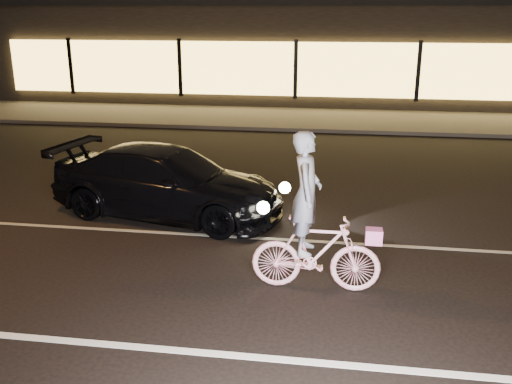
# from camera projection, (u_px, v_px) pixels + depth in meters

# --- Properties ---
(ground) EXTENTS (90.00, 90.00, 0.00)m
(ground) POSITION_uv_depth(u_px,v_px,m) (206.00, 290.00, 8.01)
(ground) COLOR black
(ground) RESTS_ON ground
(lane_stripe_near) EXTENTS (60.00, 0.12, 0.01)m
(lane_stripe_near) POSITION_uv_depth(u_px,v_px,m) (176.00, 350.00, 6.59)
(lane_stripe_near) COLOR silver
(lane_stripe_near) RESTS_ON ground
(lane_stripe_far) EXTENTS (60.00, 0.10, 0.01)m
(lane_stripe_far) POSITION_uv_depth(u_px,v_px,m) (233.00, 237.00, 9.89)
(lane_stripe_far) COLOR gray
(lane_stripe_far) RESTS_ON ground
(sidewalk) EXTENTS (30.00, 4.00, 0.12)m
(sidewalk) POSITION_uv_depth(u_px,v_px,m) (290.00, 119.00, 20.23)
(sidewalk) COLOR #383533
(sidewalk) RESTS_ON ground
(storefront) EXTENTS (25.40, 8.42, 4.20)m
(storefront) POSITION_uv_depth(u_px,v_px,m) (304.00, 48.00, 25.21)
(storefront) COLOR black
(storefront) RESTS_ON ground
(cyclist) EXTENTS (1.80, 0.62, 2.26)m
(cyclist) POSITION_uv_depth(u_px,v_px,m) (313.00, 236.00, 7.82)
(cyclist) COLOR #FF4F7E
(cyclist) RESTS_ON ground
(sedan) EXTENTS (4.76, 2.70, 1.30)m
(sedan) POSITION_uv_depth(u_px,v_px,m) (168.00, 182.00, 10.77)
(sedan) COLOR black
(sedan) RESTS_ON ground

